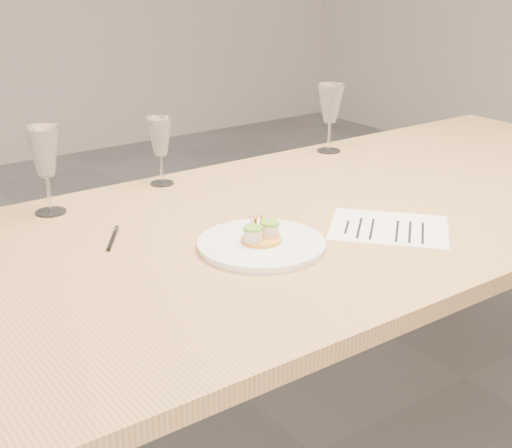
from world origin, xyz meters
TOP-DOWN VIEW (x-y plane):
  - dining_table at (0.00, 0.00)m, footprint 2.40×1.00m
  - dinner_plate at (-0.27, -0.10)m, footprint 0.28×0.28m
  - recipe_sheet at (0.05, -0.18)m, footprint 0.34×0.34m
  - ballpoint_pen at (-0.51, 0.13)m, footprint 0.08×0.12m
  - wine_glass_0 at (-0.56, 0.38)m, footprint 0.09×0.09m
  - wine_glass_1 at (-0.22, 0.43)m, footprint 0.08×0.08m
  - wine_glass_2 at (0.38, 0.41)m, footprint 0.09×0.09m

SIDE VIEW (x-z plane):
  - dining_table at x=0.00m, z-range 0.31..1.06m
  - recipe_sheet at x=0.05m, z-range 0.75..0.75m
  - ballpoint_pen at x=-0.51m, z-range 0.75..0.76m
  - dinner_plate at x=-0.27m, z-range 0.72..0.80m
  - wine_glass_1 at x=-0.22m, z-range 0.79..0.98m
  - wine_glass_2 at x=0.38m, z-range 0.79..1.01m
  - wine_glass_0 at x=-0.56m, z-range 0.79..1.01m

